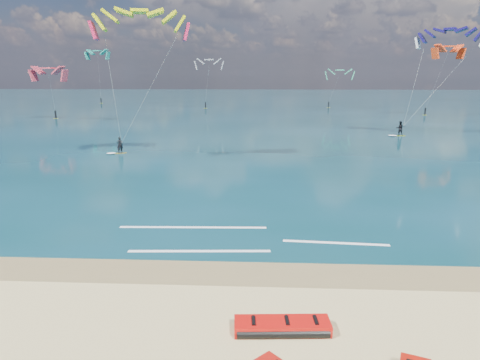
# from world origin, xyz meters

# --- Properties ---
(ground) EXTENTS (320.00, 320.00, 0.00)m
(ground) POSITION_xyz_m (0.00, 40.00, 0.00)
(ground) COLOR tan
(ground) RESTS_ON ground
(wet_sand_strip) EXTENTS (320.00, 2.40, 0.01)m
(wet_sand_strip) POSITION_xyz_m (0.00, 3.00, 0.00)
(wet_sand_strip) COLOR olive
(wet_sand_strip) RESTS_ON ground
(sea) EXTENTS (320.00, 200.00, 0.04)m
(sea) POSITION_xyz_m (0.00, 104.00, 0.02)
(sea) COLOR #0A3237
(sea) RESTS_ON ground
(packed_kite_left) EXTENTS (3.35, 1.42, 0.44)m
(packed_kite_left) POSITION_xyz_m (2.97, -1.09, 0.00)
(packed_kite_left) COLOR red
(packed_kite_left) RESTS_ON ground
(kitesurfer_main) EXTENTS (11.31, 6.84, 14.78)m
(kitesurfer_main) POSITION_xyz_m (-9.94, 26.73, 7.63)
(kitesurfer_main) COLOR gold
(kitesurfer_main) RESTS_ON sea
(kitesurfer_far) EXTENTS (10.73, 5.35, 14.59)m
(kitesurfer_far) POSITION_xyz_m (22.70, 42.13, 8.04)
(kitesurfer_far) COLOR #B8E021
(kitesurfer_far) RESTS_ON sea
(shoreline_foam) EXTENTS (13.71, 3.66, 0.01)m
(shoreline_foam) POSITION_xyz_m (0.81, 6.58, 0.04)
(shoreline_foam) COLOR white
(shoreline_foam) RESTS_ON ground
(distant_kites) EXTENTS (81.59, 42.25, 13.53)m
(distant_kites) POSITION_xyz_m (-5.68, 80.00, 5.63)
(distant_kites) COLOR #328A6D
(distant_kites) RESTS_ON ground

